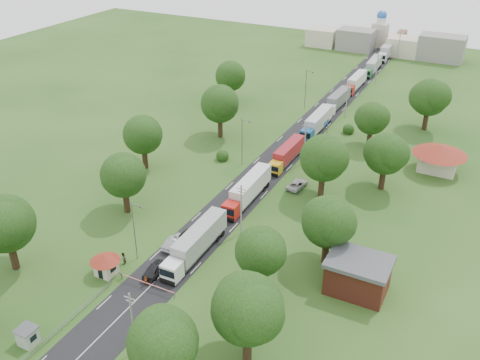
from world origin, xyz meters
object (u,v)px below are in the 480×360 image
Objects in this scene: boom_barrier at (139,281)px; guard_booth at (105,262)px; info_sign at (326,126)px; car_lane_front at (155,269)px; truck_0 at (196,242)px; car_lane_mid at (175,242)px; pedestrian_near at (146,281)px.

guard_booth reaches higher than boom_barrier.
car_lane_front is (-6.20, -56.80, -2.16)m from info_sign.
truck_0 is 7.48m from car_lane_front.
boom_barrier is 5.98m from guard_booth.
guard_booth is 1.07× the size of info_sign.
car_lane_front is at bearing 100.03° from car_lane_mid.
info_sign is at bearing 78.32° from guard_booth.
guard_booth is at bearing 20.38° from car_lane_front.
car_lane_front is 0.98× the size of car_lane_mid.
car_lane_front is at bearing 27.32° from guard_booth.
boom_barrier is at bearing -96.24° from info_sign.
car_lane_front is at bearing 83.63° from boom_barrier.
truck_0 is at bearing 70.99° from boom_barrier.
guard_booth is at bearing 152.07° from pedestrian_near.
car_lane_front reaches higher than boom_barrier.
guard_booth is 11.44m from car_lane_mid.
info_sign reaches higher than pedestrian_near.
boom_barrier is 10.54m from truck_0.
truck_0 is 3.11× the size of car_lane_mid.
info_sign is 0.83× the size of car_lane_front.
pedestrian_near reaches higher than boom_barrier.
car_lane_front reaches higher than pedestrian_near.
info_sign reaches higher than guard_booth.
info_sign is 50.23m from truck_0.
guard_booth is 0.88× the size of car_lane_mid.
truck_0 is (-3.16, -50.12, -0.72)m from info_sign.
car_lane_mid is (-1.12, 6.96, -0.01)m from car_lane_front.
boom_barrier is 2.25× the size of info_sign.
boom_barrier is 0.89m from pedestrian_near.
guard_booth reaches higher than pedestrian_near.
info_sign is 50.42m from car_lane_mid.
car_lane_mid is at bearing 176.07° from truck_0.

